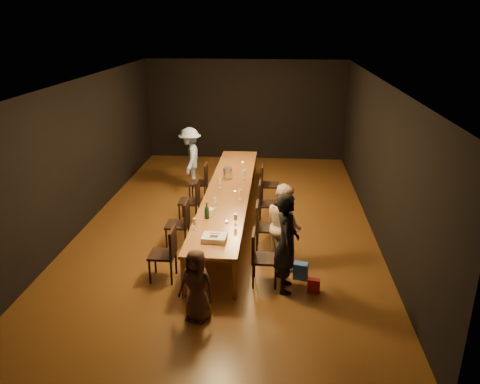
# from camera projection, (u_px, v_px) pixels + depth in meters

# --- Properties ---
(ground) EXTENTS (10.00, 10.00, 0.00)m
(ground) POSITION_uv_depth(u_px,v_px,m) (229.00, 222.00, 10.07)
(ground) COLOR #412410
(ground) RESTS_ON ground
(room_shell) EXTENTS (6.04, 10.04, 3.02)m
(room_shell) POSITION_uv_depth(u_px,v_px,m) (228.00, 127.00, 9.34)
(room_shell) COLOR black
(room_shell) RESTS_ON ground
(table) EXTENTS (0.90, 6.00, 0.75)m
(table) POSITION_uv_depth(u_px,v_px,m) (228.00, 192.00, 9.83)
(table) COLOR brown
(table) RESTS_ON ground
(chair_right_0) EXTENTS (0.42, 0.42, 0.93)m
(chair_right_0) POSITION_uv_depth(u_px,v_px,m) (265.00, 258.00, 7.60)
(chair_right_0) COLOR black
(chair_right_0) RESTS_ON ground
(chair_right_1) EXTENTS (0.42, 0.42, 0.93)m
(chair_right_1) POSITION_uv_depth(u_px,v_px,m) (267.00, 227.00, 8.72)
(chair_right_1) COLOR black
(chair_right_1) RESTS_ON ground
(chair_right_2) EXTENTS (0.42, 0.42, 0.93)m
(chair_right_2) POSITION_uv_depth(u_px,v_px,m) (269.00, 203.00, 9.84)
(chair_right_2) COLOR black
(chair_right_2) RESTS_ON ground
(chair_right_3) EXTENTS (0.42, 0.42, 0.93)m
(chair_right_3) POSITION_uv_depth(u_px,v_px,m) (270.00, 184.00, 10.96)
(chair_right_3) COLOR black
(chair_right_3) RESTS_ON ground
(chair_left_0) EXTENTS (0.42, 0.42, 0.93)m
(chair_left_0) POSITION_uv_depth(u_px,v_px,m) (162.00, 254.00, 7.73)
(chair_left_0) COLOR black
(chair_left_0) RESTS_ON ground
(chair_left_1) EXTENTS (0.42, 0.42, 0.93)m
(chair_left_1) POSITION_uv_depth(u_px,v_px,m) (177.00, 224.00, 8.85)
(chair_left_1) COLOR black
(chair_left_1) RESTS_ON ground
(chair_left_2) EXTENTS (0.42, 0.42, 0.93)m
(chair_left_2) POSITION_uv_depth(u_px,v_px,m) (189.00, 201.00, 9.97)
(chair_left_2) COLOR black
(chair_left_2) RESTS_ON ground
(chair_left_3) EXTENTS (0.42, 0.42, 0.93)m
(chair_left_3) POSITION_uv_depth(u_px,v_px,m) (198.00, 182.00, 11.09)
(chair_left_3) COLOR black
(chair_left_3) RESTS_ON ground
(woman_birthday) EXTENTS (0.41, 0.61, 1.65)m
(woman_birthday) POSITION_uv_depth(u_px,v_px,m) (287.00, 243.00, 7.31)
(woman_birthday) COLOR black
(woman_birthday) RESTS_ON ground
(woman_tan) EXTENTS (0.82, 0.90, 1.50)m
(woman_tan) POSITION_uv_depth(u_px,v_px,m) (284.00, 225.00, 8.13)
(woman_tan) COLOR beige
(woman_tan) RESTS_ON ground
(man_blue) EXTENTS (0.69, 1.07, 1.56)m
(man_blue) POSITION_uv_depth(u_px,v_px,m) (190.00, 158.00, 11.92)
(man_blue) COLOR #97B1E9
(man_blue) RESTS_ON ground
(child) EXTENTS (0.61, 0.49, 1.10)m
(child) POSITION_uv_depth(u_px,v_px,m) (197.00, 285.00, 6.67)
(child) COLOR #442E26
(child) RESTS_ON ground
(gift_bag_red) EXTENTS (0.21, 0.14, 0.23)m
(gift_bag_red) POSITION_uv_depth(u_px,v_px,m) (314.00, 286.00, 7.47)
(gift_bag_red) COLOR #B51B29
(gift_bag_red) RESTS_ON ground
(gift_bag_blue) EXTENTS (0.26, 0.21, 0.29)m
(gift_bag_blue) POSITION_uv_depth(u_px,v_px,m) (301.00, 271.00, 7.84)
(gift_bag_blue) COLOR blue
(gift_bag_blue) RESTS_ON ground
(birthday_cake) EXTENTS (0.40, 0.33, 0.09)m
(birthday_cake) POSITION_uv_depth(u_px,v_px,m) (214.00, 238.00, 7.55)
(birthday_cake) COLOR white
(birthday_cake) RESTS_ON table
(plate_stack) EXTENTS (0.22, 0.22, 0.10)m
(plate_stack) POSITION_uv_depth(u_px,v_px,m) (209.00, 211.00, 8.56)
(plate_stack) COLOR white
(plate_stack) RESTS_ON table
(champagne_bottle) EXTENTS (0.08, 0.08, 0.33)m
(champagne_bottle) POSITION_uv_depth(u_px,v_px,m) (207.00, 210.00, 8.33)
(champagne_bottle) COLOR black
(champagne_bottle) RESTS_ON table
(ice_bucket) EXTENTS (0.26, 0.26, 0.23)m
(ice_bucket) POSITION_uv_depth(u_px,v_px,m) (228.00, 173.00, 10.48)
(ice_bucket) COLOR silver
(ice_bucket) RESTS_ON table
(wineglass_0) EXTENTS (0.06, 0.06, 0.21)m
(wineglass_0) POSITION_uv_depth(u_px,v_px,m) (195.00, 224.00, 7.91)
(wineglass_0) COLOR beige
(wineglass_0) RESTS_ON table
(wineglass_1) EXTENTS (0.06, 0.06, 0.21)m
(wineglass_1) POSITION_uv_depth(u_px,v_px,m) (235.00, 220.00, 8.09)
(wineglass_1) COLOR beige
(wineglass_1) RESTS_ON table
(wineglass_2) EXTENTS (0.06, 0.06, 0.21)m
(wineglass_2) POSITION_uv_depth(u_px,v_px,m) (215.00, 203.00, 8.82)
(wineglass_2) COLOR silver
(wineglass_2) RESTS_ON table
(wineglass_3) EXTENTS (0.06, 0.06, 0.21)m
(wineglass_3) POSITION_uv_depth(u_px,v_px,m) (240.00, 194.00, 9.25)
(wineglass_3) COLOR beige
(wineglass_3) RESTS_ON table
(wineglass_4) EXTENTS (0.06, 0.06, 0.21)m
(wineglass_4) POSITION_uv_depth(u_px,v_px,m) (220.00, 183.00, 9.87)
(wineglass_4) COLOR silver
(wineglass_4) RESTS_ON table
(wineglass_5) EXTENTS (0.06, 0.06, 0.21)m
(wineglass_5) POSITION_uv_depth(u_px,v_px,m) (244.00, 174.00, 10.42)
(wineglass_5) COLOR silver
(wineglass_5) RESTS_ON table
(tealight_near) EXTENTS (0.05, 0.05, 0.03)m
(tealight_near) POSITION_uv_depth(u_px,v_px,m) (227.00, 222.00, 8.21)
(tealight_near) COLOR #B2B7B2
(tealight_near) RESTS_ON table
(tealight_mid) EXTENTS (0.05, 0.05, 0.03)m
(tealight_mid) POSITION_uv_depth(u_px,v_px,m) (235.00, 192.00, 9.63)
(tealight_mid) COLOR #B2B7B2
(tealight_mid) RESTS_ON table
(tealight_far) EXTENTS (0.05, 0.05, 0.03)m
(tealight_far) POSITION_uv_depth(u_px,v_px,m) (243.00, 163.00, 11.58)
(tealight_far) COLOR #B2B7B2
(tealight_far) RESTS_ON table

